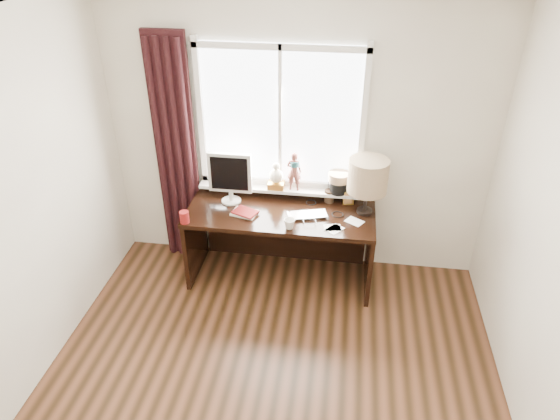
% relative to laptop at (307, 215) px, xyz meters
% --- Properties ---
extents(ceiling, '(3.50, 4.00, 0.00)m').
position_rel_laptop_xyz_m(ceiling, '(-0.15, -1.58, 1.84)').
color(ceiling, white).
rests_on(ceiling, wall_back).
extents(wall_back, '(3.50, 0.00, 2.60)m').
position_rel_laptop_xyz_m(wall_back, '(-0.15, 0.42, 0.54)').
color(wall_back, beige).
rests_on(wall_back, ground).
extents(laptop, '(0.40, 0.31, 0.03)m').
position_rel_laptop_xyz_m(laptop, '(0.00, 0.00, 0.00)').
color(laptop, silver).
rests_on(laptop, desk).
extents(mug, '(0.13, 0.13, 0.10)m').
position_rel_laptop_xyz_m(mug, '(-0.14, -0.21, 0.03)').
color(mug, white).
rests_on(mug, desk).
extents(red_cup, '(0.08, 0.08, 0.11)m').
position_rel_laptop_xyz_m(red_cup, '(-1.05, -0.25, 0.04)').
color(red_cup, maroon).
rests_on(red_cup, desk).
extents(window, '(1.52, 0.22, 1.40)m').
position_rel_laptop_xyz_m(window, '(-0.28, 0.37, 0.54)').
color(window, white).
rests_on(window, ground).
extents(curtain, '(0.38, 0.09, 2.25)m').
position_rel_laptop_xyz_m(curtain, '(-1.28, 0.32, 0.35)').
color(curtain, black).
rests_on(curtain, floor).
extents(desk, '(1.70, 0.70, 0.75)m').
position_rel_laptop_xyz_m(desk, '(-0.25, 0.14, -0.26)').
color(desk, black).
rests_on(desk, floor).
extents(monitor, '(0.40, 0.18, 0.49)m').
position_rel_laptop_xyz_m(monitor, '(-0.73, 0.16, 0.26)').
color(monitor, beige).
rests_on(monitor, desk).
extents(notebook_stack, '(0.26, 0.22, 0.03)m').
position_rel_laptop_xyz_m(notebook_stack, '(-0.56, -0.04, 0.00)').
color(notebook_stack, beige).
rests_on(notebook_stack, desk).
extents(brush_holder, '(0.09, 0.09, 0.25)m').
position_rel_laptop_xyz_m(brush_holder, '(0.17, 0.29, 0.05)').
color(brush_holder, black).
rests_on(brush_holder, desk).
extents(icon_frame, '(0.10, 0.04, 0.13)m').
position_rel_laptop_xyz_m(icon_frame, '(0.35, 0.26, 0.05)').
color(icon_frame, gold).
rests_on(icon_frame, desk).
extents(table_lamp, '(0.35, 0.35, 0.52)m').
position_rel_laptop_xyz_m(table_lamp, '(0.50, 0.14, 0.35)').
color(table_lamp, black).
rests_on(table_lamp, desk).
extents(loose_papers, '(0.36, 0.33, 0.00)m').
position_rel_laptop_xyz_m(loose_papers, '(0.30, -0.12, -0.01)').
color(loose_papers, white).
rests_on(loose_papers, desk).
extents(desk_cables, '(0.45, 0.35, 0.01)m').
position_rel_laptop_xyz_m(desk_cables, '(0.07, 0.10, -0.01)').
color(desk_cables, black).
rests_on(desk_cables, desk).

